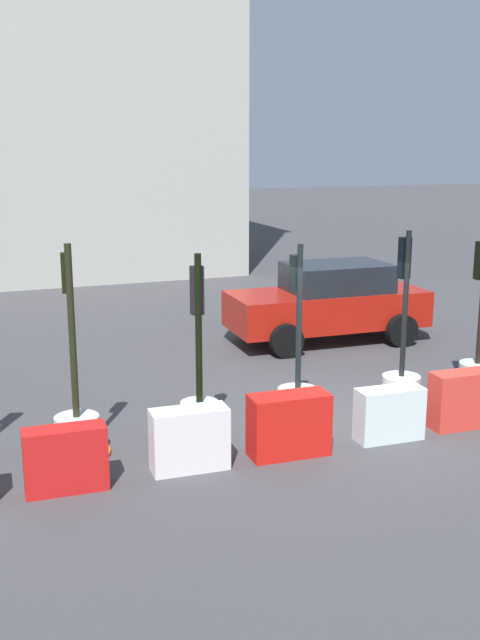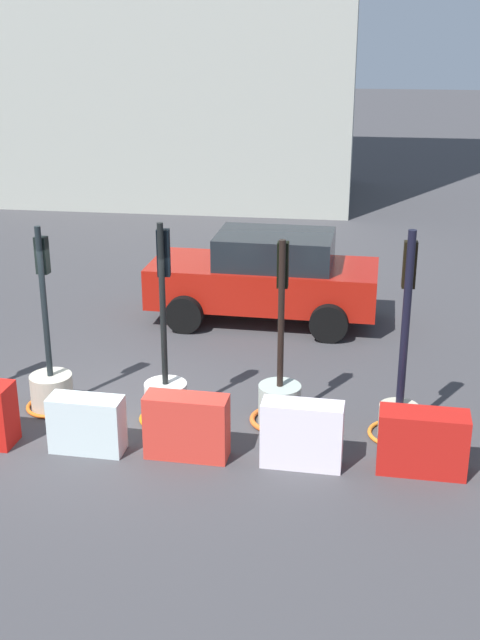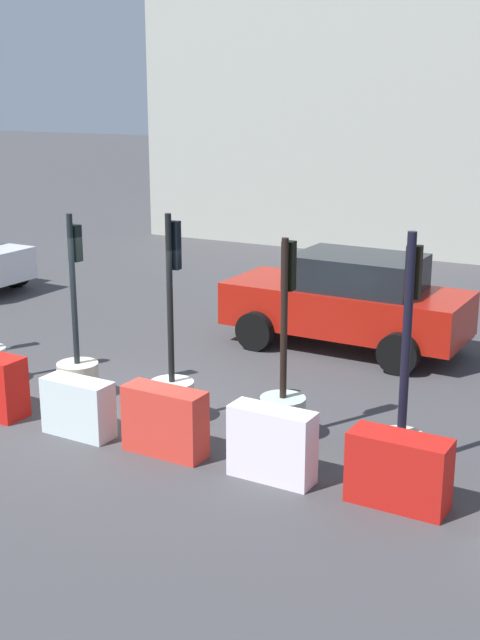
{
  "view_description": "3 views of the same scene",
  "coord_description": "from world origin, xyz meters",
  "px_view_note": "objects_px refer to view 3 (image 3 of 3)",
  "views": [
    {
      "loc": [
        -5.82,
        -10.0,
        4.35
      ],
      "look_at": [
        -1.94,
        0.11,
        1.8
      ],
      "focal_mm": 42.08,
      "sensor_mm": 36.0,
      "label": 1
    },
    {
      "loc": [
        3.56,
        -10.52,
        5.67
      ],
      "look_at": [
        2.02,
        0.41,
        1.55
      ],
      "focal_mm": 45.9,
      "sensor_mm": 36.0,
      "label": 2
    },
    {
      "loc": [
        7.1,
        -9.48,
        4.69
      ],
      "look_at": [
        1.65,
        0.92,
        1.41
      ],
      "focal_mm": 47.32,
      "sensor_mm": 36.0,
      "label": 3
    }
  ],
  "objects_px": {
    "construction_barrier_4": "(78,407)",
    "traffic_light_4": "(172,388)",
    "traffic_light_5": "(283,407)",
    "car_red_compact": "(348,301)",
    "construction_barrier_7": "(399,471)",
    "traffic_light_6": "(402,425)",
    "construction_barrier_6": "(272,444)",
    "traffic_light_3": "(78,368)",
    "construction_barrier_5": "(165,421)"
  },
  "relations": [
    {
      "from": "construction_barrier_4",
      "to": "traffic_light_4",
      "type": "bearing_deg",
      "value": 50.04
    },
    {
      "from": "traffic_light_5",
      "to": "car_red_compact",
      "type": "relative_size",
      "value": 0.62
    },
    {
      "from": "construction_barrier_7",
      "to": "traffic_light_4",
      "type": "bearing_deg",
      "value": 165.23
    },
    {
      "from": "traffic_light_6",
      "to": "construction_barrier_6",
      "type": "xyz_separation_m",
      "value": [
        -1.31,
        -1.02,
        -0.13
      ]
    },
    {
      "from": "traffic_light_3",
      "to": "construction_barrier_6",
      "type": "distance_m",
      "value": 4.08
    },
    {
      "from": "traffic_light_5",
      "to": "traffic_light_6",
      "type": "xyz_separation_m",
      "value": [
        1.72,
        -0.18,
        0.14
      ]
    },
    {
      "from": "construction_barrier_5",
      "to": "traffic_light_3",
      "type": "bearing_deg",
      "value": 153.48
    },
    {
      "from": "traffic_light_5",
      "to": "construction_barrier_5",
      "type": "height_order",
      "value": "traffic_light_5"
    },
    {
      "from": "construction_barrier_6",
      "to": "car_red_compact",
      "type": "height_order",
      "value": "car_red_compact"
    },
    {
      "from": "construction_barrier_6",
      "to": "construction_barrier_7",
      "type": "distance_m",
      "value": 1.58
    },
    {
      "from": "construction_barrier_6",
      "to": "construction_barrier_7",
      "type": "bearing_deg",
      "value": 2.47
    },
    {
      "from": "traffic_light_4",
      "to": "construction_barrier_7",
      "type": "relative_size",
      "value": 2.56
    },
    {
      "from": "traffic_light_6",
      "to": "construction_barrier_7",
      "type": "height_order",
      "value": "traffic_light_6"
    },
    {
      "from": "traffic_light_5",
      "to": "traffic_light_4",
      "type": "bearing_deg",
      "value": -174.09
    },
    {
      "from": "construction_barrier_4",
      "to": "traffic_light_3",
      "type": "bearing_deg",
      "value": 128.3
    },
    {
      "from": "construction_barrier_6",
      "to": "car_red_compact",
      "type": "distance_m",
      "value": 5.63
    },
    {
      "from": "construction_barrier_6",
      "to": "construction_barrier_5",
      "type": "bearing_deg",
      "value": 179.13
    },
    {
      "from": "traffic_light_3",
      "to": "traffic_light_4",
      "type": "distance_m",
      "value": 1.83
    },
    {
      "from": "traffic_light_4",
      "to": "construction_barrier_5",
      "type": "distance_m",
      "value": 1.13
    },
    {
      "from": "traffic_light_6",
      "to": "construction_barrier_5",
      "type": "height_order",
      "value": "traffic_light_6"
    },
    {
      "from": "traffic_light_3",
      "to": "traffic_light_6",
      "type": "distance_m",
      "value": 5.22
    },
    {
      "from": "construction_barrier_5",
      "to": "construction_barrier_6",
      "type": "height_order",
      "value": "construction_barrier_6"
    },
    {
      "from": "construction_barrier_7",
      "to": "car_red_compact",
      "type": "distance_m",
      "value": 6.08
    },
    {
      "from": "traffic_light_6",
      "to": "car_red_compact",
      "type": "relative_size",
      "value": 0.68
    },
    {
      "from": "traffic_light_5",
      "to": "construction_barrier_5",
      "type": "xyz_separation_m",
      "value": [
        -1.15,
        -1.18,
        0.0
      ]
    },
    {
      "from": "construction_barrier_4",
      "to": "construction_barrier_7",
      "type": "relative_size",
      "value": 0.88
    },
    {
      "from": "construction_barrier_7",
      "to": "traffic_light_5",
      "type": "bearing_deg",
      "value": 150.2
    },
    {
      "from": "traffic_light_3",
      "to": "construction_barrier_4",
      "type": "xyz_separation_m",
      "value": [
        0.95,
        -1.21,
        -0.05
      ]
    },
    {
      "from": "construction_barrier_5",
      "to": "construction_barrier_6",
      "type": "bearing_deg",
      "value": -0.87
    },
    {
      "from": "traffic_light_3",
      "to": "traffic_light_4",
      "type": "height_order",
      "value": "traffic_light_4"
    },
    {
      "from": "car_red_compact",
      "to": "construction_barrier_5",
      "type": "bearing_deg",
      "value": -94.89
    },
    {
      "from": "traffic_light_5",
      "to": "construction_barrier_4",
      "type": "bearing_deg",
      "value": -154.45
    },
    {
      "from": "traffic_light_3",
      "to": "construction_barrier_4",
      "type": "height_order",
      "value": "traffic_light_3"
    },
    {
      "from": "traffic_light_3",
      "to": "construction_barrier_6",
      "type": "relative_size",
      "value": 2.62
    },
    {
      "from": "traffic_light_5",
      "to": "traffic_light_6",
      "type": "distance_m",
      "value": 1.74
    },
    {
      "from": "construction_barrier_5",
      "to": "construction_barrier_7",
      "type": "distance_m",
      "value": 3.14
    },
    {
      "from": "traffic_light_4",
      "to": "construction_barrier_4",
      "type": "height_order",
      "value": "traffic_light_4"
    },
    {
      "from": "traffic_light_4",
      "to": "construction_barrier_6",
      "type": "bearing_deg",
      "value": -26.39
    },
    {
      "from": "construction_barrier_6",
      "to": "car_red_compact",
      "type": "relative_size",
      "value": 0.24
    },
    {
      "from": "construction_barrier_4",
      "to": "construction_barrier_5",
      "type": "distance_m",
      "value": 1.39
    },
    {
      "from": "construction_barrier_4",
      "to": "car_red_compact",
      "type": "relative_size",
      "value": 0.23
    },
    {
      "from": "traffic_light_6",
      "to": "traffic_light_4",
      "type": "bearing_deg",
      "value": 179.86
    },
    {
      "from": "traffic_light_6",
      "to": "construction_barrier_5",
      "type": "xyz_separation_m",
      "value": [
        -2.88,
        -1.0,
        -0.14
      ]
    },
    {
      "from": "traffic_light_4",
      "to": "traffic_light_6",
      "type": "bearing_deg",
      "value": -0.14
    },
    {
      "from": "traffic_light_3",
      "to": "traffic_light_6",
      "type": "xyz_separation_m",
      "value": [
        5.22,
        -0.17,
        0.13
      ]
    },
    {
      "from": "traffic_light_4",
      "to": "traffic_light_5",
      "type": "xyz_separation_m",
      "value": [
        1.67,
        0.17,
        -0.05
      ]
    },
    {
      "from": "construction_barrier_4",
      "to": "traffic_light_5",
      "type": "bearing_deg",
      "value": 25.55
    },
    {
      "from": "construction_barrier_6",
      "to": "car_red_compact",
      "type": "xyz_separation_m",
      "value": [
        -1.09,
        5.51,
        0.43
      ]
    },
    {
      "from": "construction_barrier_7",
      "to": "car_red_compact",
      "type": "bearing_deg",
      "value": 116.12
    },
    {
      "from": "traffic_light_6",
      "to": "car_red_compact",
      "type": "height_order",
      "value": "traffic_light_6"
    }
  ]
}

